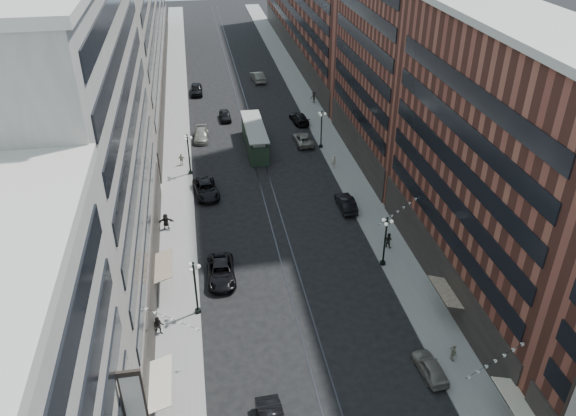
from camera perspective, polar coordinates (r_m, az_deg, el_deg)
ground at (r=78.80m, az=-3.22°, el=5.61°), size 220.00×220.00×0.00m
sidewalk_west at (r=87.57m, az=-11.27°, el=7.80°), size 4.00×180.00×0.15m
sidewalk_east at (r=89.51m, az=3.06°, el=8.89°), size 4.00×180.00×0.15m
rail_west at (r=87.82m, az=-4.49°, el=8.34°), size 0.12×180.00×0.02m
rail_east at (r=87.95m, az=-3.57°, el=8.41°), size 0.12×180.00×0.02m
building_west_mid at (r=48.90m, az=-19.86°, el=5.23°), size 8.00×36.00×28.00m
building_west_far at (r=109.14m, az=-15.35°, el=19.07°), size 8.00×90.00×26.00m
building_east_mid at (r=50.92m, az=20.52°, el=3.60°), size 8.00×30.00×24.00m
lamppost_sw_far at (r=49.47m, az=-9.39°, el=-7.83°), size 1.03×1.14×5.52m
lamppost_sw_mid at (r=72.58m, az=-10.06°, el=5.54°), size 1.03×1.14×5.52m
lamppost_se_far at (r=55.32m, az=9.85°, el=-3.19°), size 1.03×1.14×5.52m
lamppost_se_mid at (r=78.98m, az=3.42°, el=8.13°), size 1.03×1.14×5.52m
streetcar at (r=79.65m, az=-3.40°, el=7.13°), size 2.69×12.16×3.36m
car_2 at (r=54.52m, az=-6.81°, el=-6.47°), size 2.72×5.74×1.58m
car_4 at (r=46.68m, az=14.25°, el=-15.41°), size 1.94×4.17×1.38m
pedestrian_2 at (r=49.29m, az=-13.01°, el=-11.60°), size 0.90×0.51×1.81m
pedestrian_4 at (r=47.87m, az=16.44°, el=-13.92°), size 0.54×0.99×1.61m
car_7 at (r=68.53m, az=-8.32°, el=1.92°), size 3.36×6.06×1.61m
car_8 at (r=83.45m, az=-8.82°, el=7.35°), size 2.34×5.19×1.48m
car_9 at (r=101.85m, az=-9.29°, el=11.81°), size 2.17×5.13×1.73m
car_10 at (r=65.32m, az=5.92°, el=0.51°), size 1.71×4.75×1.56m
car_11 at (r=81.17m, az=1.55°, el=7.00°), size 2.48×5.17×1.42m
car_12 at (r=88.45m, az=1.15°, el=9.13°), size 2.74×5.44×1.52m
car_13 at (r=90.05m, az=-6.41°, el=9.32°), size 1.81×4.25×1.43m
car_14 at (r=107.37m, az=-3.10°, el=13.18°), size 2.49×5.54×1.77m
pedestrian_5 at (r=62.40m, az=-12.31°, el=-1.35°), size 1.77×0.55×1.89m
pedestrian_6 at (r=75.99m, az=-10.76°, el=4.88°), size 0.99×0.54×1.62m
pedestrian_7 at (r=59.08m, az=10.15°, el=-3.23°), size 0.91×0.89×1.69m
pedestrian_8 at (r=74.43m, az=4.66°, el=4.81°), size 0.63×0.42×1.70m
pedestrian_9 at (r=96.14m, az=2.66°, el=11.16°), size 1.32×0.73×1.93m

